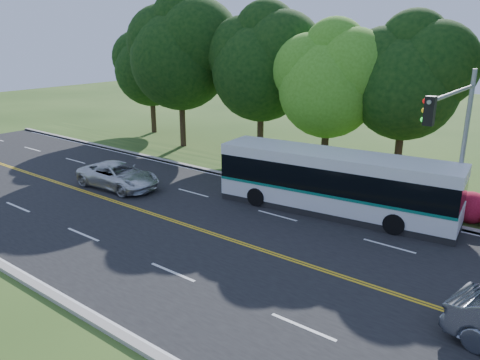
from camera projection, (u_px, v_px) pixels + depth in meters
The scene contains 11 objects.
ground at pixel (241, 244), 19.51m from camera, with size 120.00×120.00×0.00m, color #2A4918.
road at pixel (241, 243), 19.51m from camera, with size 60.00×14.00×0.02m, color black.
curb_north at pixel (323, 196), 24.89m from camera, with size 60.00×0.30×0.15m, color #A49E94.
curb_south at pixel (97, 322), 14.08m from camera, with size 60.00×0.30×0.15m, color #A49E94.
grass_verge at pixel (338, 188), 26.30m from camera, with size 60.00×4.00×0.10m, color #2A4918.
lane_markings at pixel (239, 242), 19.56m from camera, with size 57.60×13.82×0.00m.
tree_row at pixel (293, 60), 29.65m from camera, with size 44.70×9.10×13.84m.
bougainvillea_hedge at pixel (475, 209), 21.29m from camera, with size 9.50×2.25×1.50m.
traffic_signal at pixel (455, 132), 18.42m from camera, with size 0.42×6.10×7.00m.
transit_bus at pixel (334, 183), 22.44m from camera, with size 11.59×3.72×2.98m.
suv at pixel (118, 176), 26.31m from camera, with size 2.33×5.05×1.40m, color silver.
Camera 1 is at (10.80, -14.15, 8.41)m, focal length 35.00 mm.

